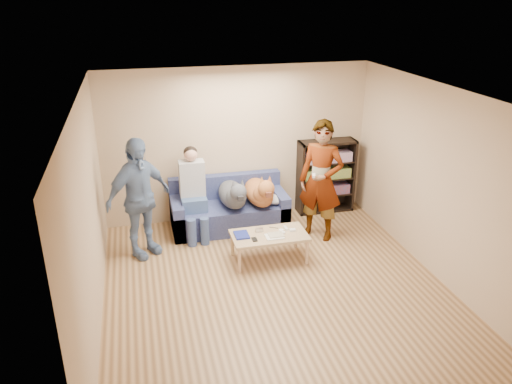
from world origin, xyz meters
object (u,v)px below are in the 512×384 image
object	(u,v)px
sofa	(229,211)
dog_tan	(260,192)
person_standing_left	(139,198)
person_seated	(193,189)
dog_gray	(233,195)
person_standing_right	(321,181)
coffee_table	(269,237)
camera_silver	(259,230)
notebook_blue	(242,235)
bookshelf	(326,175)

from	to	relation	value
sofa	dog_tan	size ratio (longest dim) A/B	1.61
person_standing_left	person_seated	xyz separation A→B (m)	(0.85, 0.50, -0.14)
dog_tan	dog_gray	bearing A→B (deg)	177.69
person_standing_right	sofa	bearing A→B (deg)	-168.38
person_seated	dog_gray	bearing A→B (deg)	-6.09
person_seated	dog_tan	xyz separation A→B (m)	(1.08, -0.09, -0.12)
dog_tan	coffee_table	xyz separation A→B (m)	(-0.13, -1.04, -0.28)
person_standing_right	sofa	distance (m)	1.66
person_standing_left	dog_tan	distance (m)	1.99
camera_silver	dog_gray	xyz separation A→B (m)	(-0.19, 0.94, 0.20)
dog_gray	dog_tan	xyz separation A→B (m)	(0.44, -0.02, 0.01)
person_standing_right	person_seated	distance (m)	2.02
person_standing_left	camera_silver	xyz separation A→B (m)	(1.68, -0.51, -0.46)
person_standing_right	notebook_blue	xyz separation A→B (m)	(-1.38, -0.49, -0.53)
notebook_blue	coffee_table	size ratio (longest dim) A/B	0.24
notebook_blue	dog_tan	world-z (taller)	dog_tan
person_standing_left	sofa	distance (m)	1.69
camera_silver	person_seated	bearing A→B (deg)	129.30
person_standing_left	coffee_table	size ratio (longest dim) A/B	1.65
person_standing_right	person_standing_left	bearing A→B (deg)	-141.88
dog_gray	camera_silver	bearing A→B (deg)	-78.52
person_standing_left	camera_silver	world-z (taller)	person_standing_left
sofa	dog_gray	world-z (taller)	dog_gray
person_standing_left	person_standing_right	bearing A→B (deg)	-35.72
person_standing_right	notebook_blue	distance (m)	1.55
dog_gray	sofa	bearing A→B (deg)	103.73
dog_gray	dog_tan	distance (m)	0.44
sofa	dog_tan	distance (m)	0.65
sofa	person_standing_right	bearing A→B (deg)	-28.37
notebook_blue	person_seated	world-z (taller)	person_seated
notebook_blue	dog_tan	distance (m)	1.15
camera_silver	person_seated	distance (m)	1.35
person_standing_right	dog_tan	xyz separation A→B (m)	(-0.84, 0.51, -0.31)
notebook_blue	person_seated	xyz separation A→B (m)	(-0.55, 1.08, 0.34)
camera_silver	coffee_table	bearing A→B (deg)	-45.00
notebook_blue	camera_silver	distance (m)	0.29
person_standing_right	dog_tan	world-z (taller)	person_standing_right
sofa	person_seated	world-z (taller)	person_seated
dog_tan	bookshelf	distance (m)	1.38
sofa	coffee_table	xyz separation A→B (m)	(0.36, -1.26, 0.09)
sofa	bookshelf	bearing A→B (deg)	7.40
notebook_blue	person_seated	distance (m)	1.26
dog_tan	notebook_blue	bearing A→B (deg)	-118.13
sofa	person_seated	distance (m)	0.78
sofa	dog_gray	distance (m)	0.42
person_seated	camera_silver	bearing A→B (deg)	-50.70
person_standing_right	coffee_table	bearing A→B (deg)	-111.22
person_standing_right	dog_gray	size ratio (longest dim) A/B	1.53
person_seated	dog_gray	xyz separation A→B (m)	(0.64, -0.07, -0.13)
person_standing_left	camera_silver	distance (m)	1.81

